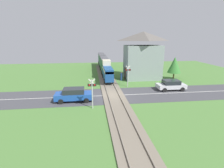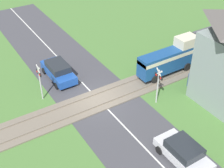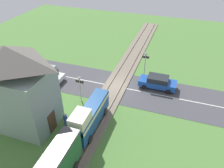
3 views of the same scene
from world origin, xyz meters
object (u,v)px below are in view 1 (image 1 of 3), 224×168
car_near_crossing (74,94)px  pedestrian_by_station (122,77)px  crossing_signal_west_approach (92,90)px  car_far_side (171,85)px  train (104,63)px  crossing_signal_east_approach (128,73)px  station_building (143,56)px

car_near_crossing → pedestrian_by_station: 11.80m
pedestrian_by_station → crossing_signal_west_approach: bearing=-114.0°
car_far_side → train: bearing=121.2°
car_far_side → car_near_crossing: bearing=-167.8°
crossing_signal_west_approach → crossing_signal_east_approach: 9.50m
train → crossing_signal_west_approach: bearing=-98.0°
crossing_signal_west_approach → train: bearing=82.0°
car_near_crossing → station_building: 15.51m
car_far_side → station_building: station_building is taller
car_near_crossing → pedestrian_by_station: bearing=51.6°
car_near_crossing → crossing_signal_east_approach: crossing_signal_east_approach is taller
crossing_signal_west_approach → crossing_signal_east_approach: same height
crossing_signal_west_approach → car_far_side: bearing=25.3°
crossing_signal_east_approach → station_building: 6.38m
train → crossing_signal_east_approach: (2.73, -11.62, 0.20)m
train → crossing_signal_west_approach: (-2.73, -19.39, 0.20)m
train → car_far_side: size_ratio=5.54×
train → crossing_signal_east_approach: size_ratio=6.78×
pedestrian_by_station → station_building: bearing=13.6°
car_far_side → crossing_signal_west_approach: 12.52m
car_near_crossing → crossing_signal_west_approach: bearing=-49.0°
car_far_side → crossing_signal_west_approach: crossing_signal_west_approach is taller
car_near_crossing → car_far_side: 13.68m
pedestrian_by_station → crossing_signal_east_approach: bearing=-86.2°
car_near_crossing → pedestrian_by_station: (7.33, 9.25, -0.13)m
car_far_side → station_building: bearing=106.3°
car_far_side → pedestrian_by_station: pedestrian_by_station is taller
crossing_signal_west_approach → pedestrian_by_station: crossing_signal_west_approach is taller
crossing_signal_west_approach → station_building: size_ratio=0.40×
station_building → pedestrian_by_station: (-3.91, -0.95, -3.33)m
crossing_signal_east_approach → car_far_side: bearing=-22.9°
pedestrian_by_station → train: bearing=107.8°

